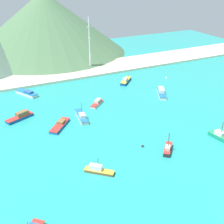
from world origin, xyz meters
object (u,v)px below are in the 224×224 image
object	(u,v)px
fishing_boat_5	(162,93)
fishing_boat_11	(27,93)
buoy_1	(166,78)
fishing_boat_3	(168,149)
buoy_0	(143,146)
fishing_boat_6	(126,81)
fishing_boat_0	(20,117)
fishing_boat_8	(98,170)
fishing_boat_2	(97,103)
radio_tower	(90,44)
fishing_boat_1	(60,125)
fishing_boat_4	(82,117)
fishing_boat_7	(221,137)

from	to	relation	value
fishing_boat_5	fishing_boat_11	bearing A→B (deg)	154.13
fishing_boat_11	buoy_1	xyz separation A→B (m)	(65.72, -9.38, -0.65)
fishing_boat_3	buoy_0	distance (m)	7.66
fishing_boat_5	fishing_boat_6	size ratio (longest dim) A/B	1.25
buoy_1	fishing_boat_0	bearing A→B (deg)	-170.90
fishing_boat_5	buoy_1	distance (m)	21.03
fishing_boat_0	fishing_boat_8	world-z (taller)	fishing_boat_8
fishing_boat_2	fishing_boat_3	bearing A→B (deg)	-81.42
fishing_boat_6	buoy_1	world-z (taller)	fishing_boat_6
fishing_boat_2	fishing_boat_11	bearing A→B (deg)	136.11
buoy_0	radio_tower	xyz separation A→B (m)	(13.53, 75.04, 13.71)
fishing_boat_5	fishing_boat_0	bearing A→B (deg)	175.91
fishing_boat_1	fishing_boat_4	xyz separation A→B (m)	(8.76, 2.27, 0.20)
fishing_boat_5	fishing_boat_8	world-z (taller)	fishing_boat_8
fishing_boat_1	fishing_boat_6	size ratio (longest dim) A/B	1.12
fishing_boat_3	fishing_boat_5	xyz separation A→B (m)	(22.86, 36.07, 0.10)
fishing_boat_6	fishing_boat_7	size ratio (longest dim) A/B	0.96
fishing_boat_7	fishing_boat_8	size ratio (longest dim) A/B	1.28
fishing_boat_0	buoy_1	size ratio (longest dim) A/B	9.45
fishing_boat_1	radio_tower	size ratio (longest dim) A/B	0.37
fishing_boat_3	buoy_1	world-z (taller)	fishing_boat_3
fishing_boat_2	radio_tower	world-z (taller)	radio_tower
radio_tower	fishing_boat_4	bearing A→B (deg)	-115.53
buoy_1	fishing_boat_3	bearing A→B (deg)	-125.37
fishing_boat_4	fishing_boat_6	distance (m)	40.15
buoy_1	buoy_0	bearing A→B (deg)	-132.25
fishing_boat_4	fishing_boat_1	bearing A→B (deg)	-165.48
fishing_boat_6	buoy_0	distance (m)	54.45
fishing_boat_7	fishing_boat_8	bearing A→B (deg)	177.15
fishing_boat_2	fishing_boat_6	world-z (taller)	fishing_boat_6
fishing_boat_3	fishing_boat_8	size ratio (longest dim) A/B	0.90
fishing_boat_3	buoy_1	size ratio (longest dim) A/B	5.91
fishing_boat_4	fishing_boat_6	size ratio (longest dim) A/B	1.25
fishing_boat_6	radio_tower	xyz separation A→B (m)	(-7.78, 24.94, 12.97)
buoy_0	radio_tower	distance (m)	77.48
fishing_boat_3	fishing_boat_5	world-z (taller)	fishing_boat_3
fishing_boat_6	fishing_boat_5	bearing A→B (deg)	-70.60
fishing_boat_2	fishing_boat_0	bearing A→B (deg)	177.61
buoy_0	fishing_boat_5	bearing A→B (deg)	47.37
buoy_1	fishing_boat_8	bearing A→B (deg)	-138.92
fishing_boat_3	fishing_boat_4	bearing A→B (deg)	116.85
fishing_boat_6	buoy_0	xyz separation A→B (m)	(-21.30, -50.10, -0.75)
fishing_boat_2	fishing_boat_6	distance (m)	27.44
fishing_boat_8	buoy_0	size ratio (longest dim) A/B	8.57
fishing_boat_7	fishing_boat_8	distance (m)	41.81
buoy_1	radio_tower	world-z (taller)	radio_tower
fishing_boat_11	buoy_0	size ratio (longest dim) A/B	13.40
buoy_1	radio_tower	xyz separation A→B (m)	(-28.57, 28.70, 13.67)
fishing_boat_4	fishing_boat_11	xyz separation A→B (m)	(-13.38, 30.45, -0.01)
fishing_boat_5	fishing_boat_6	distance (m)	20.67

